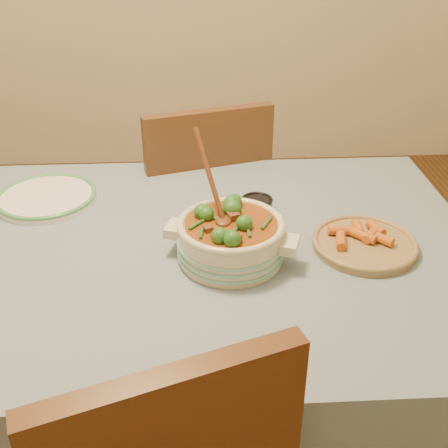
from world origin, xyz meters
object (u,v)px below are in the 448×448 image
white_plate (46,197)px  chair_far (201,206)px  dining_table (166,275)px  condiment_bowl (257,205)px  fried_plate (364,242)px  stew_casserole (231,236)px

white_plate → chair_far: chair_far is taller
dining_table → condiment_bowl: bearing=32.2°
white_plate → condiment_bowl: (0.62, -0.11, 0.01)m
dining_table → fried_plate: fried_plate is taller
dining_table → stew_casserole: 0.24m
white_plate → chair_far: size_ratio=0.40×
dining_table → fried_plate: 0.53m
chair_far → fried_plate: bearing=106.6°
chair_far → white_plate: bearing=20.1°
fried_plate → white_plate: bearing=160.7°
stew_casserole → fried_plate: (0.35, 0.03, -0.05)m
dining_table → white_plate: white_plate is taller
dining_table → chair_far: bearing=80.2°
stew_casserole → white_plate: stew_casserole is taller
stew_casserole → dining_table: bearing=159.4°
white_plate → dining_table: bearing=-37.2°
dining_table → chair_far: 0.64m
condiment_bowl → stew_casserole: bearing=-111.6°
dining_table → stew_casserole: stew_casserole is taller
fried_plate → condiment_bowl: bearing=142.4°
white_plate → condiment_bowl: size_ratio=3.60×
condiment_bowl → fried_plate: bearing=-37.6°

